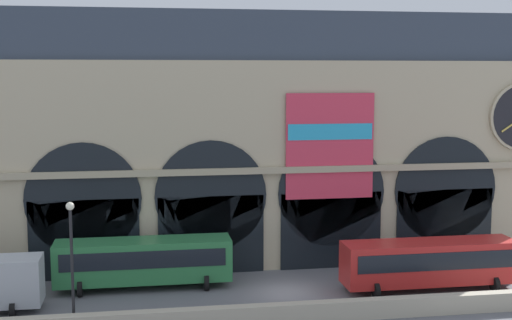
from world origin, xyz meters
TOP-DOWN VIEW (x-y plane):
  - ground_plane at (0.00, 0.00)m, footprint 200.00×200.00m
  - quay_parapet_wall at (0.00, -5.13)m, footprint 90.00×0.70m
  - station_building at (0.03, 7.88)m, footprint 43.43×6.19m
  - bus_midwest at (-8.73, 2.38)m, footprint 11.00×3.25m
  - bus_mideast at (8.93, -0.88)m, footprint 11.00×3.25m
  - street_lamp_quayside at (-12.42, -4.33)m, footprint 0.44×0.44m

SIDE VIEW (x-z plane):
  - ground_plane at x=0.00m, z-range 0.00..0.00m
  - quay_parapet_wall at x=0.00m, z-range 0.00..1.08m
  - bus_midwest at x=-8.73m, z-range 0.23..3.33m
  - bus_mideast at x=8.93m, z-range 0.23..3.33m
  - street_lamp_quayside at x=-12.42m, z-range 0.96..7.86m
  - station_building at x=0.03m, z-range -0.22..17.52m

